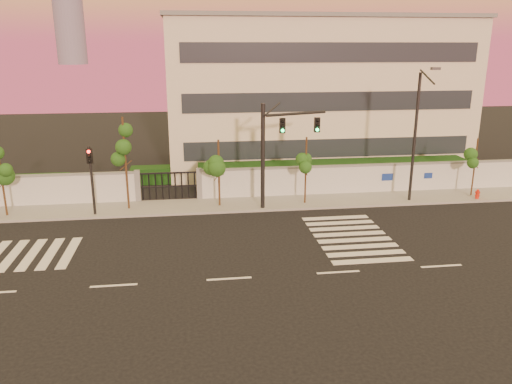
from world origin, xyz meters
TOP-DOWN VIEW (x-y plane):
  - ground at (0.00, 0.00)m, footprint 120.00×120.00m
  - sidewalk at (0.00, 10.50)m, footprint 60.00×3.00m
  - perimeter_wall at (0.10, 12.00)m, footprint 60.00×0.36m
  - hedge_row at (1.17, 14.74)m, footprint 41.00×4.25m
  - institutional_building at (9.00, 21.99)m, footprint 24.40×12.40m
  - road_markings at (-1.58, 3.76)m, footprint 57.00×7.62m
  - street_tree_b at (-12.58, 10.04)m, footprint 1.47×1.17m
  - street_tree_c at (-5.44, 10.43)m, footprint 1.54×1.22m
  - street_tree_d at (0.25, 10.29)m, footprint 1.59×1.26m
  - street_tree_e at (5.78, 10.11)m, footprint 1.36×1.08m
  - street_tree_f at (17.45, 10.29)m, footprint 1.30×1.04m
  - traffic_signal_main at (3.73, 9.44)m, footprint 4.14×1.44m
  - traffic_signal_secondary at (-7.38, 9.51)m, footprint 0.34×0.33m
  - streetlight_east at (12.76, 9.59)m, footprint 0.52×2.11m
  - fire_hydrant at (17.36, 9.41)m, footprint 0.31×0.30m

SIDE VIEW (x-z plane):
  - ground at x=0.00m, z-range 0.00..0.00m
  - road_markings at x=-1.58m, z-range 0.00..0.02m
  - sidewalk at x=0.00m, z-range 0.00..0.15m
  - fire_hydrant at x=17.36m, z-range 0.00..0.80m
  - hedge_row at x=1.17m, z-range -0.08..1.72m
  - perimeter_wall at x=0.10m, z-range -0.03..2.17m
  - traffic_signal_secondary at x=-7.38m, z-range 0.58..4.92m
  - street_tree_f at x=17.45m, z-range 0.96..5.03m
  - street_tree_b at x=-12.58m, z-range 1.00..5.21m
  - street_tree_d at x=0.25m, z-range 1.04..5.43m
  - street_tree_e at x=5.78m, z-range 1.05..5.51m
  - traffic_signal_main at x=3.73m, z-range 0.88..7.55m
  - street_tree_c at x=-5.44m, z-range 1.38..7.27m
  - streetlight_east at x=12.76m, z-range 0.35..9.12m
  - institutional_building at x=9.00m, z-range 0.03..12.28m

